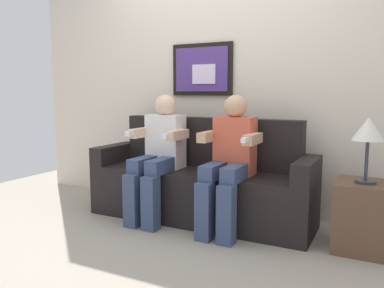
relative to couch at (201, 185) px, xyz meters
The scene contains 7 objects.
ground_plane 0.45m from the couch, 90.00° to the right, with size 5.70×5.70×0.00m, color #9E9384.
back_wall_assembly 1.08m from the couch, 90.64° to the left, with size 4.39×0.10×2.60m.
couch is the anchor object (origin of this frame).
person_on_left 0.48m from the couch, 153.37° to the right, with size 0.46×0.56×1.11m.
person_on_right 0.48m from the couch, 26.54° to the right, with size 0.46×0.56×1.11m.
side_table_right 1.35m from the couch, ahead, with size 0.40×0.40×0.50m.
table_lamp 1.45m from the couch, ahead, with size 0.22×0.22×0.46m.
Camera 1 is at (1.45, -2.71, 1.12)m, focal length 36.08 mm.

